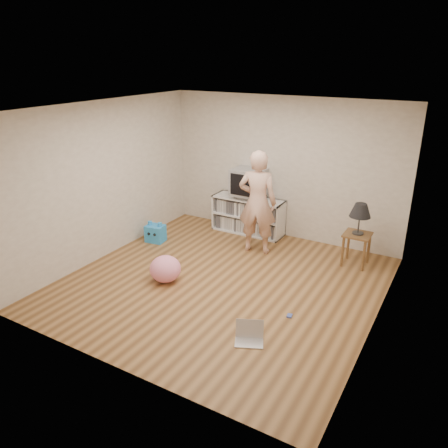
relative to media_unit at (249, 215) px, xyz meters
name	(u,v)px	position (x,y,z in m)	size (l,w,h in m)	color
ground	(222,283)	(0.58, -2.04, -0.35)	(4.50, 4.50, 0.00)	brown
walls	(221,202)	(0.58, -2.04, 0.95)	(4.52, 4.52, 2.60)	beige
ceiling	(221,108)	(0.58, -2.04, 2.25)	(4.50, 4.50, 0.01)	white
media_unit	(249,215)	(0.00, 0.00, 0.00)	(1.40, 0.45, 0.70)	white
dvd_deck	(249,196)	(0.00, -0.02, 0.39)	(0.45, 0.35, 0.07)	gray
crt_tv	(249,182)	(0.00, -0.02, 0.67)	(0.60, 0.53, 0.50)	#959599
side_table	(357,241)	(2.17, -0.39, 0.07)	(0.42, 0.42, 0.55)	brown
table_lamp	(360,211)	(2.17, -0.39, 0.59)	(0.34, 0.34, 0.52)	#333333
person	(257,202)	(0.52, -0.72, 0.55)	(0.66, 0.43, 1.81)	#DBAC96
laptop	(249,335)	(1.59, -3.10, -0.29)	(0.42, 0.39, 0.24)	silver
playing_cards	(289,316)	(1.83, -2.37, -0.34)	(0.07, 0.09, 0.02)	#4459B5
plush_blue	(155,233)	(-1.29, -1.28, -0.19)	(0.36, 0.32, 0.38)	#2692E9
plush_pink	(165,269)	(-0.20, -2.41, -0.15)	(0.48, 0.48, 0.41)	pink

